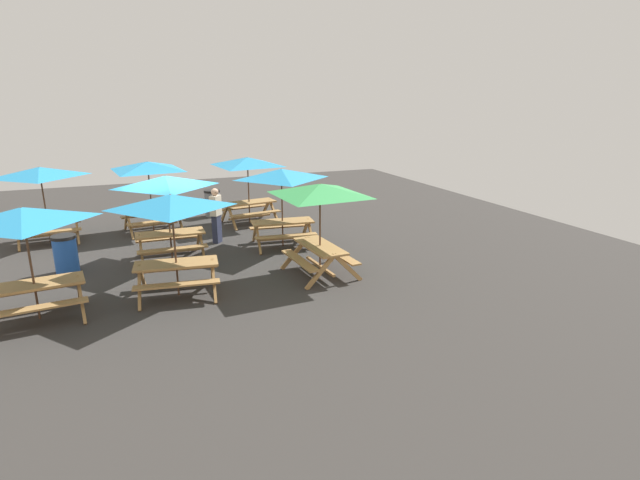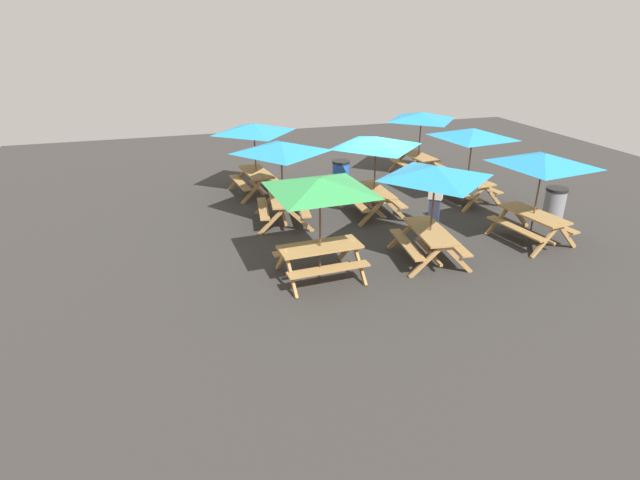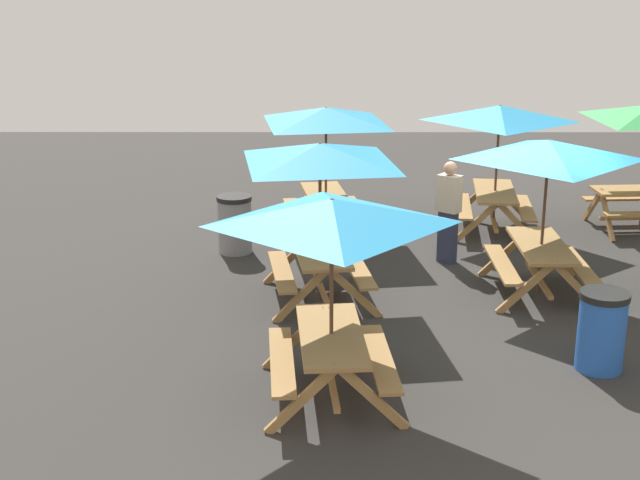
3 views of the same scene
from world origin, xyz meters
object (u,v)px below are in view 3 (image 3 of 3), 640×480
picnic_table_5 (326,125)px  picnic_table_0 (548,162)px  person_standing (449,209)px  picnic_table_2 (320,165)px  picnic_table_7 (332,227)px  trash_bin_blue (601,331)px  picnic_table_4 (499,123)px  trash_bin_gray (235,224)px

picnic_table_5 → picnic_table_0: bearing=38.1°
picnic_table_0 → person_standing: picnic_table_0 is taller
picnic_table_2 → person_standing: 2.90m
picnic_table_0 → picnic_table_7: 4.51m
picnic_table_0 → trash_bin_blue: (2.57, 0.13, -1.49)m
picnic_table_2 → picnic_table_4: (-3.46, 3.15, 0.00)m
picnic_table_4 → picnic_table_7: size_ratio=1.00×
picnic_table_5 → trash_bin_blue: size_ratio=2.86×
picnic_table_0 → picnic_table_2: size_ratio=0.83×
picnic_table_4 → picnic_table_2: bearing=-35.9°
picnic_table_2 → picnic_table_4: same height
picnic_table_4 → picnic_table_5: bearing=-79.1°
picnic_table_4 → trash_bin_blue: 5.97m
trash_bin_blue → picnic_table_5: bearing=-149.5°
picnic_table_5 → trash_bin_blue: bearing=22.1°
picnic_table_7 → person_standing: (-4.75, 1.94, -1.10)m
picnic_table_4 → trash_bin_blue: (5.77, 0.21, -1.49)m
picnic_table_2 → picnic_table_7: size_ratio=1.20×
person_standing → trash_bin_blue: bearing=146.9°
picnic_table_0 → picnic_table_7: (3.28, -3.09, 0.00)m
picnic_table_0 → picnic_table_5: bearing=-133.0°
picnic_table_2 → picnic_table_5: 3.22m
picnic_table_2 → person_standing: picnic_table_2 is taller
picnic_table_5 → picnic_table_7: (6.25, 0.03, 0.00)m
picnic_table_5 → trash_bin_gray: size_ratio=2.86×
picnic_table_2 → picnic_table_5: (-3.22, 0.10, 0.00)m
picnic_table_7 → picnic_table_5: bearing=176.2°
picnic_table_7 → trash_bin_gray: picnic_table_7 is taller
picnic_table_7 → trash_bin_blue: bearing=98.4°
picnic_table_2 → picnic_table_7: 3.04m
picnic_table_2 → picnic_table_4: 4.67m
picnic_table_4 → picnic_table_7: (6.49, -3.02, 0.00)m
picnic_table_7 → trash_bin_blue: picnic_table_7 is taller
trash_bin_blue → picnic_table_2: bearing=-124.7°
picnic_table_5 → picnic_table_7: size_ratio=1.20×
picnic_table_2 → trash_bin_gray: 3.03m
picnic_table_0 → trash_bin_gray: bearing=-112.4°
picnic_table_0 → picnic_table_5: size_ratio=0.83×
picnic_table_0 → picnic_table_7: bearing=-42.8°
picnic_table_5 → trash_bin_blue: 6.59m
picnic_table_0 → trash_bin_gray: 5.27m
picnic_table_0 → picnic_table_4: same height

